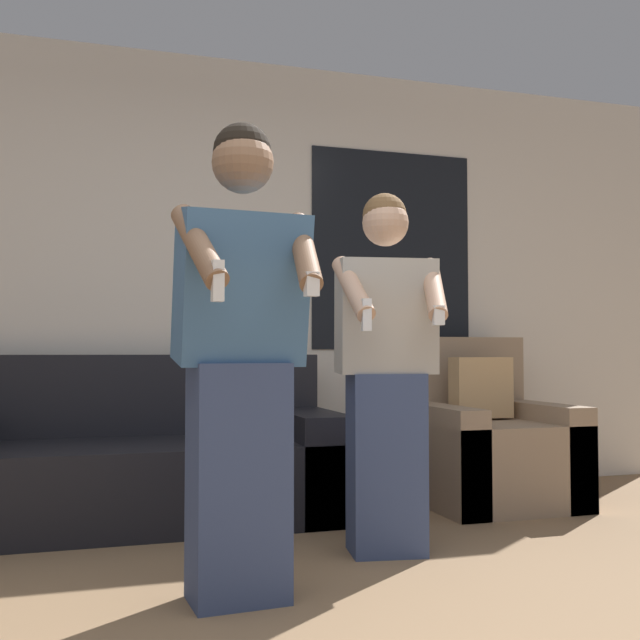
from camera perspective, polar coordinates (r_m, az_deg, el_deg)
wall_back at (r=4.63m, az=-8.46°, el=3.41°), size 6.41×0.07×2.70m
couch at (r=4.12m, az=-13.55°, el=-10.62°), size 2.07×0.94×0.87m
armchair at (r=4.60m, az=12.34°, el=-9.34°), size 0.83×0.93×0.98m
person_left at (r=2.68m, az=-6.09°, el=-2.87°), size 0.51×0.51×1.70m
person_right at (r=3.33m, az=5.06°, el=-3.88°), size 0.49×0.50×1.59m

